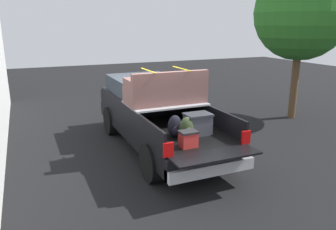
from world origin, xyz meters
TOP-DOWN VIEW (x-y plane):
  - ground_plane at (0.00, 0.00)m, footprint 40.00×40.00m
  - pickup_truck at (0.35, -0.00)m, footprint 6.05×2.06m
  - tree_background at (0.95, -5.61)m, footprint 3.19×3.19m

SIDE VIEW (x-z plane):
  - ground_plane at x=0.00m, z-range 0.00..0.00m
  - pickup_truck at x=0.35m, z-range -0.16..2.07m
  - tree_background at x=0.95m, z-range 1.02..6.28m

